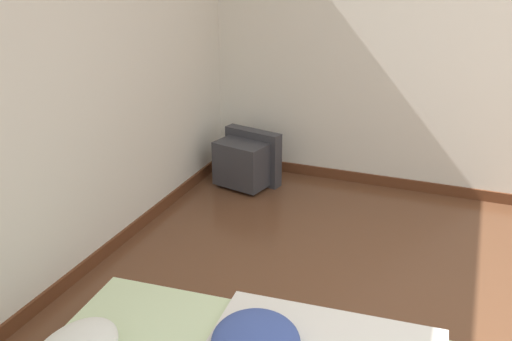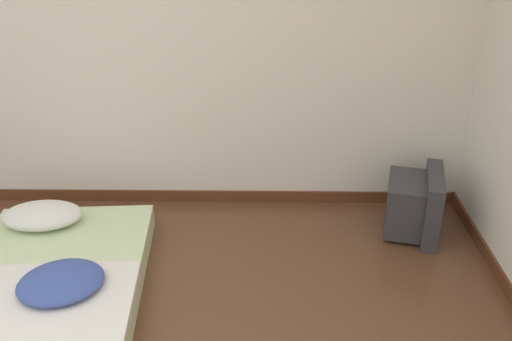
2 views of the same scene
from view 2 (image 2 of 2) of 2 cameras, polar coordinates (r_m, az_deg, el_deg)
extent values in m
cube|color=silver|center=(4.12, -15.55, 13.27)|extent=(7.59, 0.06, 2.60)
cube|color=#562D19|center=(4.53, -13.76, -2.44)|extent=(7.59, 0.02, 0.09)
cube|color=beige|center=(3.50, -20.40, -12.27)|extent=(1.16, 1.91, 0.17)
ellipsoid|color=silver|center=(4.03, -20.60, -4.22)|extent=(0.54, 0.37, 0.14)
cube|color=silver|center=(3.19, -22.40, -14.60)|extent=(1.13, 1.14, 0.05)
ellipsoid|color=#384C93|center=(3.33, -18.93, -10.50)|extent=(0.58, 0.55, 0.11)
cube|color=#333338|center=(4.08, 14.68, -3.26)|extent=(0.33, 0.46, 0.37)
cube|color=#333338|center=(4.08, 17.16, -3.30)|extent=(0.22, 0.52, 0.46)
cube|color=#283342|center=(4.08, 17.96, -3.24)|extent=(0.10, 0.41, 0.33)
camera|label=1|loc=(3.50, -60.95, 9.28)|focal=40.00mm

